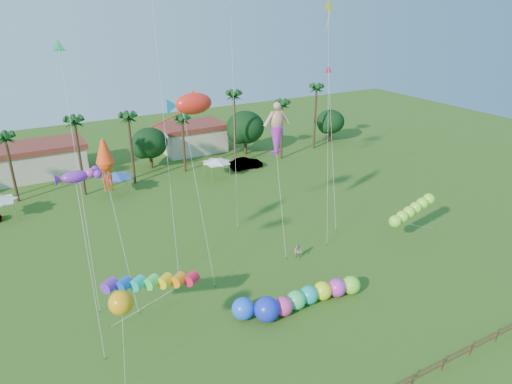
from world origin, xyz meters
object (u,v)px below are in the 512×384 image
spectator_b (298,252)px  caterpillar_inflatable (305,298)px  car_b (246,163)px  blue_ball (243,309)px

spectator_b → caterpillar_inflatable: caterpillar_inflatable is taller
car_b → spectator_b: size_ratio=3.09×
car_b → spectator_b: 27.36m
spectator_b → caterpillar_inflatable: 7.75m
car_b → caterpillar_inflatable: 34.96m
blue_ball → car_b: bearing=61.5°
car_b → caterpillar_inflatable: size_ratio=0.49×
car_b → caterpillar_inflatable: caterpillar_inflatable is taller
car_b → blue_ball: blue_ball is taller
caterpillar_inflatable → blue_ball: caterpillar_inflatable is taller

